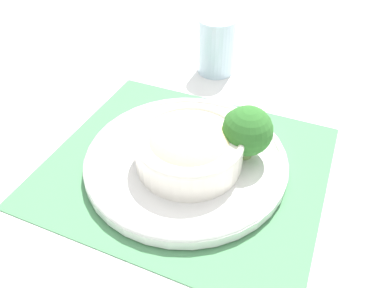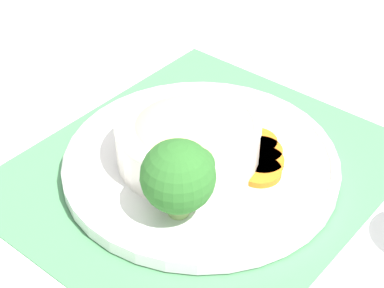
# 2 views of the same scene
# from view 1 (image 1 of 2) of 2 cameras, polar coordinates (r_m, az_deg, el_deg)

# --- Properties ---
(ground_plane) EXTENTS (4.00, 4.00, 0.00)m
(ground_plane) POSITION_cam_1_polar(r_m,az_deg,el_deg) (0.60, -0.89, -3.29)
(ground_plane) COLOR white
(placemat) EXTENTS (0.45, 0.40, 0.00)m
(placemat) POSITION_cam_1_polar(r_m,az_deg,el_deg) (0.60, -0.89, -3.16)
(placemat) COLOR #4C8C59
(placemat) RESTS_ON ground_plane
(plate) EXTENTS (0.32, 0.32, 0.02)m
(plate) POSITION_cam_1_polar(r_m,az_deg,el_deg) (0.59, -0.90, -2.23)
(plate) COLOR white
(plate) RESTS_ON placemat
(bowl) EXTENTS (0.16, 0.16, 0.06)m
(bowl) POSITION_cam_1_polar(r_m,az_deg,el_deg) (0.55, -0.44, -0.52)
(bowl) COLOR silver
(bowl) RESTS_ON plate
(broccoli_floret) EXTENTS (0.08, 0.08, 0.09)m
(broccoli_floret) POSITION_cam_1_polar(r_m,az_deg,el_deg) (0.56, 8.40, 2.03)
(broccoli_floret) COLOR #84AD5B
(broccoli_floret) RESTS_ON plate
(carrot_slice_near) EXTENTS (0.05, 0.05, 0.01)m
(carrot_slice_near) POSITION_cam_1_polar(r_m,az_deg,el_deg) (0.63, -0.20, 2.64)
(carrot_slice_near) COLOR orange
(carrot_slice_near) RESTS_ON plate
(carrot_slice_middle) EXTENTS (0.05, 0.05, 0.01)m
(carrot_slice_middle) POSITION_cam_1_polar(r_m,az_deg,el_deg) (0.63, -1.80, 2.61)
(carrot_slice_middle) COLOR orange
(carrot_slice_middle) RESTS_ON plate
(carrot_slice_far) EXTENTS (0.05, 0.05, 0.01)m
(carrot_slice_far) POSITION_cam_1_polar(r_m,az_deg,el_deg) (0.63, -3.36, 2.33)
(carrot_slice_far) COLOR orange
(carrot_slice_far) RESTS_ON plate
(carrot_slice_extra) EXTENTS (0.05, 0.05, 0.01)m
(carrot_slice_extra) POSITION_cam_1_polar(r_m,az_deg,el_deg) (0.62, -4.80, 1.80)
(carrot_slice_extra) COLOR orange
(carrot_slice_extra) RESTS_ON plate
(water_glass) EXTENTS (0.08, 0.08, 0.12)m
(water_glass) POSITION_cam_1_polar(r_m,az_deg,el_deg) (0.81, 3.75, 14.25)
(water_glass) COLOR silver
(water_glass) RESTS_ON ground_plane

